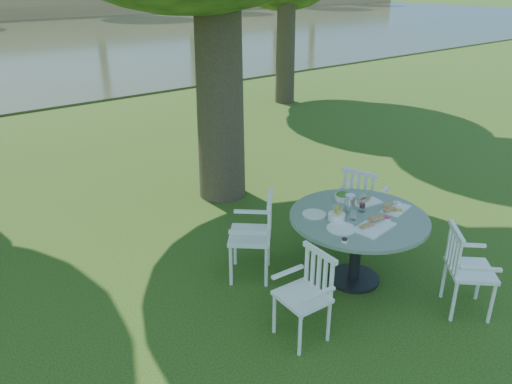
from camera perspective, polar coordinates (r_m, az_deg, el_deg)
ground at (r=5.92m, az=1.21°, el=-8.18°), size 140.00×140.00×0.00m
table at (r=5.41m, az=11.56°, el=-4.06°), size 1.46×1.46×0.79m
chair_ne at (r=6.42m, az=11.93°, el=-0.54°), size 0.54×0.57×0.93m
chair_nw at (r=5.43m, az=0.33°, el=-4.39°), size 0.67×0.67×0.97m
chair_sw at (r=4.64m, az=6.15°, el=-10.85°), size 0.43×0.46×0.86m
chair_se at (r=5.31m, az=22.53°, el=-7.64°), size 0.62×0.62×0.89m
tableware at (r=5.34m, az=11.07°, el=-2.20°), size 1.20×0.91×0.21m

